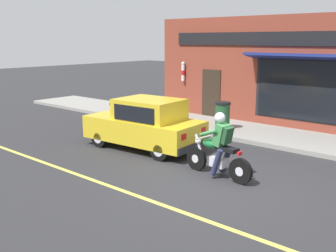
{
  "coord_description": "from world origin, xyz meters",
  "views": [
    {
      "loc": [
        -7.42,
        -4.92,
        3.32
      ],
      "look_at": [
        0.72,
        2.07,
        0.95
      ],
      "focal_mm": 42.0,
      "sensor_mm": 36.0,
      "label": 1
    }
  ],
  "objects_px": {
    "traffic_cone": "(158,109)",
    "car_hatchback": "(145,124)",
    "motorcycle_with_rider": "(218,150)",
    "trash_bin": "(223,115)"
  },
  "relations": [
    {
      "from": "trash_bin",
      "to": "traffic_cone",
      "type": "xyz_separation_m",
      "value": [
        0.29,
        3.43,
        -0.2
      ]
    },
    {
      "from": "car_hatchback",
      "to": "traffic_cone",
      "type": "distance_m",
      "value": 4.66
    },
    {
      "from": "car_hatchback",
      "to": "trash_bin",
      "type": "bearing_deg",
      "value": -10.35
    },
    {
      "from": "trash_bin",
      "to": "traffic_cone",
      "type": "height_order",
      "value": "trash_bin"
    },
    {
      "from": "car_hatchback",
      "to": "traffic_cone",
      "type": "xyz_separation_m",
      "value": [
        3.7,
        2.81,
        -0.33
      ]
    },
    {
      "from": "traffic_cone",
      "to": "car_hatchback",
      "type": "bearing_deg",
      "value": -142.74
    },
    {
      "from": "trash_bin",
      "to": "traffic_cone",
      "type": "relative_size",
      "value": 1.63
    },
    {
      "from": "car_hatchback",
      "to": "traffic_cone",
      "type": "relative_size",
      "value": 6.47
    },
    {
      "from": "motorcycle_with_rider",
      "to": "trash_bin",
      "type": "bearing_deg",
      "value": 31.72
    },
    {
      "from": "motorcycle_with_rider",
      "to": "traffic_cone",
      "type": "distance_m",
      "value": 7.41
    }
  ]
}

